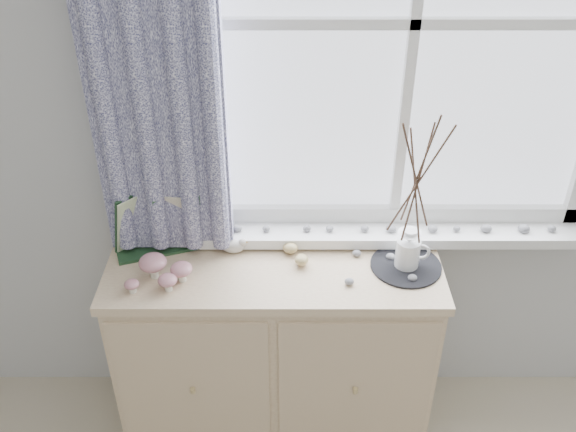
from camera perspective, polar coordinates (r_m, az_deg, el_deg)
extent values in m
cube|color=beige|center=(2.26, 2.56, 8.42)|extent=(4.00, 0.04, 2.60)
cube|color=silver|center=(2.16, 11.12, 16.60)|extent=(1.30, 0.01, 1.40)
cube|color=white|center=(2.44, 9.45, -1.45)|extent=(1.45, 0.16, 0.04)
cube|color=#0A0B3B|center=(2.04, -12.36, 16.16)|extent=(0.44, 0.06, 1.61)
cube|color=beige|center=(2.59, -1.13, -12.15)|extent=(1.17, 0.43, 0.81)
cube|color=beige|center=(2.30, -1.25, -4.82)|extent=(1.20, 0.45, 0.03)
cube|color=beige|center=(2.47, -8.30, -15.75)|extent=(0.55, 0.01, 0.75)
cube|color=beige|center=(2.45, 5.89, -15.82)|extent=(0.55, 0.01, 0.75)
cylinder|color=white|center=(2.27, -11.85, -4.71)|extent=(0.03, 0.03, 0.06)
ellipsoid|color=maroon|center=(2.25, -11.94, -4.06)|extent=(0.10, 0.10, 0.05)
cylinder|color=white|center=(2.22, -10.60, -6.06)|extent=(0.03, 0.03, 0.04)
ellipsoid|color=maroon|center=(2.20, -10.66, -5.62)|extent=(0.07, 0.07, 0.04)
cylinder|color=white|center=(2.24, -13.67, -6.25)|extent=(0.02, 0.02, 0.03)
ellipsoid|color=maroon|center=(2.23, -13.73, -5.91)|extent=(0.05, 0.05, 0.03)
cylinder|color=white|center=(2.24, -9.41, -5.19)|extent=(0.03, 0.03, 0.05)
ellipsoid|color=maroon|center=(2.23, -9.47, -4.68)|extent=(0.08, 0.08, 0.04)
ellipsoid|color=tan|center=(2.28, 1.21, -3.91)|extent=(0.05, 0.04, 0.06)
ellipsoid|color=tan|center=(2.34, 0.20, -2.86)|extent=(0.05, 0.04, 0.06)
cylinder|color=black|center=(2.33, 10.44, -4.36)|extent=(0.25, 0.25, 0.01)
cylinder|color=white|center=(2.29, 10.58, -3.26)|extent=(0.09, 0.09, 0.10)
cone|color=white|center=(2.25, 10.76, -1.86)|extent=(0.08, 0.08, 0.04)
cylinder|color=white|center=(2.24, 10.81, -1.47)|extent=(0.05, 0.05, 0.02)
torus|color=white|center=(2.30, 11.75, -3.14)|extent=(0.07, 0.02, 0.06)
ellipsoid|color=gray|center=(2.22, 5.47, -5.84)|extent=(0.03, 0.03, 0.02)
ellipsoid|color=gray|center=(2.34, 6.13, -3.32)|extent=(0.03, 0.03, 0.02)
ellipsoid|color=gray|center=(2.26, 11.00, -5.43)|extent=(0.03, 0.03, 0.02)
ellipsoid|color=gray|center=(2.37, 3.15, -2.75)|extent=(0.03, 0.03, 0.02)
ellipsoid|color=gray|center=(2.34, 9.10, -3.60)|extent=(0.03, 0.03, 0.02)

